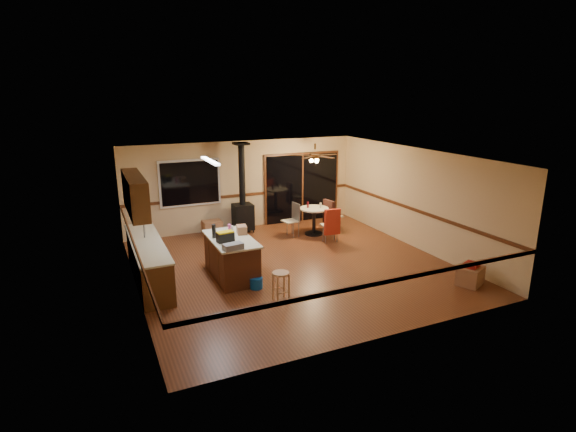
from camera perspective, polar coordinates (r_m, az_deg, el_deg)
floor at (r=10.64m, az=0.67°, el=-6.38°), size 7.00×7.00×0.00m
ceiling at (r=9.96m, az=0.71°, el=7.64°), size 7.00×7.00×0.00m
wall_back at (r=13.39m, az=-5.63°, el=3.96°), size 7.00×0.00×7.00m
wall_front at (r=7.36m, az=12.30°, el=-6.10°), size 7.00×0.00×7.00m
wall_left at (r=9.36m, az=-19.15°, el=-1.91°), size 0.00×7.00×7.00m
wall_right at (r=12.08m, az=15.94°, el=2.16°), size 0.00×7.00×7.00m
chair_rail at (r=10.31m, az=0.68°, el=-1.21°), size 7.00×7.00×0.08m
window at (r=12.90m, az=-12.35°, el=4.13°), size 1.72×0.10×1.32m
sliding_door at (r=14.11m, az=1.80°, el=3.57°), size 2.52×0.10×2.10m
lower_cabinets at (r=10.14m, az=-17.31°, el=-5.64°), size 0.60×3.00×0.86m
countertop at (r=9.99m, az=-17.51°, el=-3.23°), size 0.64×3.04×0.04m
upper_cabinets at (r=9.90m, az=-18.85°, el=2.64°), size 0.35×2.00×0.80m
kitchen_island at (r=9.98m, az=-7.20°, el=-5.23°), size 0.88×1.68×0.90m
wood_stove at (r=13.04m, az=-5.76°, el=1.07°), size 0.55×0.50×2.52m
ceiling_fan at (r=12.48m, az=3.44°, el=7.41°), size 0.24×0.24×0.55m
fluorescent_strip at (r=9.65m, az=-9.87°, el=6.91°), size 0.10×1.20×0.04m
toolbox_grey at (r=9.11m, az=-7.00°, el=-3.86°), size 0.43×0.28×0.12m
toolbox_black at (r=9.58m, az=-7.97°, el=-2.68°), size 0.37×0.23×0.20m
toolbox_yellow_lid at (r=9.55m, az=-7.99°, el=-2.05°), size 0.36×0.22×0.03m
box_on_island at (r=10.07m, az=-5.89°, el=-1.74°), size 0.26×0.32×0.19m
bottle_dark at (r=9.86m, az=-9.39°, el=-1.90°), size 0.11×0.11×0.30m
bottle_pink at (r=10.08m, az=-7.45°, el=-1.66°), size 0.08×0.08×0.22m
bottle_white at (r=10.11m, az=-7.15°, el=-1.73°), size 0.07×0.07×0.18m
bar_stool at (r=8.85m, az=-0.91°, el=-8.95°), size 0.35×0.35×0.60m
blue_bucket at (r=9.49m, az=-4.06°, el=-8.45°), size 0.35×0.35×0.23m
dining_table at (r=12.82m, az=3.32°, el=-0.07°), size 0.82×0.82×0.78m
glass_red at (r=12.75m, az=2.54°, el=1.43°), size 0.08×0.08×0.17m
glass_cream at (r=12.78m, az=4.16°, el=1.37°), size 0.07×0.07×0.15m
chair_left at (r=12.65m, az=0.69°, el=0.03°), size 0.45×0.45×0.51m
chair_near at (r=12.10m, az=5.60°, el=-0.73°), size 0.46×0.50×0.70m
chair_right at (r=13.07m, az=5.30°, el=0.50°), size 0.51×0.48×0.70m
box_under_window at (r=12.98m, az=-9.58°, el=-1.52°), size 0.53×0.42×0.42m
box_corner_a at (r=10.35m, az=22.14°, el=-7.02°), size 0.66×0.62×0.40m
box_corner_b at (r=10.49m, az=22.24°, el=-7.01°), size 0.45×0.41×0.31m
box_small_red at (r=10.27m, az=22.28°, el=-5.77°), size 0.40×0.37×0.08m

